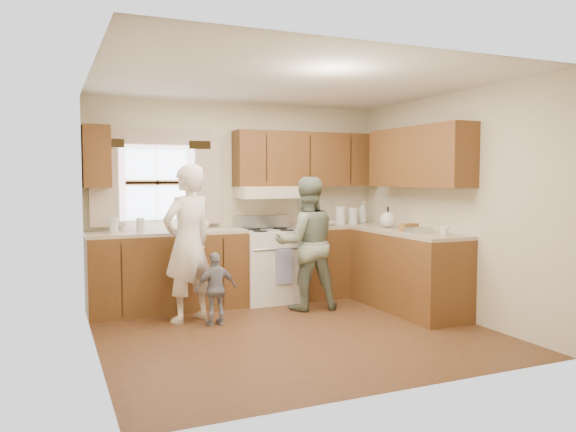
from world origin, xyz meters
name	(u,v)px	position (x,y,z in m)	size (l,w,h in m)	color
room	(295,209)	(0.00, 0.00, 1.25)	(3.80, 3.80, 3.80)	#4C2B17
kitchen_fixtures	(305,237)	(0.61, 1.08, 0.84)	(3.80, 2.25, 2.15)	#3F250D
stove	(270,264)	(0.30, 1.44, 0.47)	(0.76, 0.67, 1.07)	silver
woman_left	(188,243)	(-0.89, 0.85, 0.85)	(0.62, 0.41, 1.71)	white
woman_right	(307,243)	(0.53, 0.85, 0.79)	(0.76, 0.59, 1.57)	#243F2F
child	(216,289)	(-0.66, 0.57, 0.39)	(0.46, 0.19, 0.78)	gray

